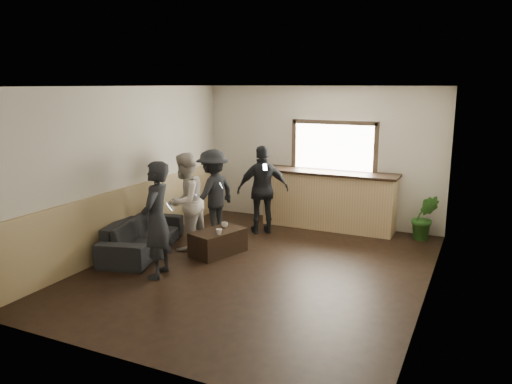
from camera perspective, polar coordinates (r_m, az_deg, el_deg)
The scene contains 12 objects.
ground at distance 7.91m, azimuth 0.27°, elevation -8.74°, with size 5.00×6.00×0.01m, color black.
room_shell at distance 7.84m, azimuth -4.62°, elevation 2.18°, with size 5.01×6.01×2.80m.
bar_counter at distance 10.05m, azimuth 8.31°, elevation -0.49°, with size 2.70×0.68×2.13m.
sofa at distance 8.81m, azimuth -12.83°, elevation -4.79°, with size 2.04×0.80×0.60m, color black.
coffee_table at distance 8.53m, azimuth -4.36°, elevation -5.73°, with size 0.51×0.92×0.41m, color black.
cup_a at distance 8.65m, azimuth -3.61°, elevation -3.75°, with size 0.11×0.11×0.09m, color silver.
cup_b at distance 8.25m, azimuth -4.26°, elevation -4.54°, with size 0.10×0.10×0.09m, color silver.
potted_plant at distance 9.70m, azimuth 18.71°, elevation -2.76°, with size 0.47×0.38×0.86m, color #2D6623.
person_a at distance 7.50m, azimuth -11.29°, elevation -3.14°, with size 0.56×0.72×1.75m.
person_b at distance 8.70m, azimuth -8.09°, elevation -1.08°, with size 0.65×0.83×1.69m.
person_c at distance 9.46m, azimuth -4.92°, elevation -0.08°, with size 0.79×1.16×1.64m.
person_d at distance 9.55m, azimuth 0.80°, elevation 0.26°, with size 1.06×0.91×1.70m.
Camera 1 is at (3.10, -6.70, 2.83)m, focal length 35.00 mm.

